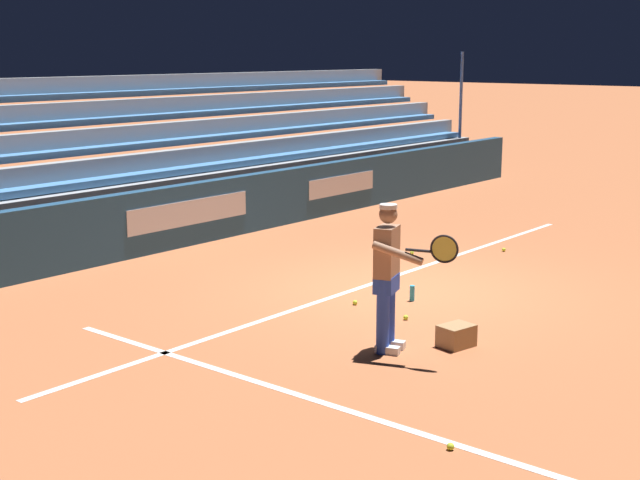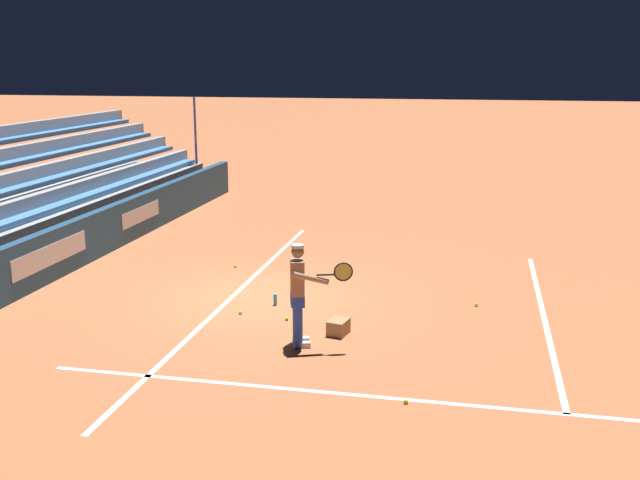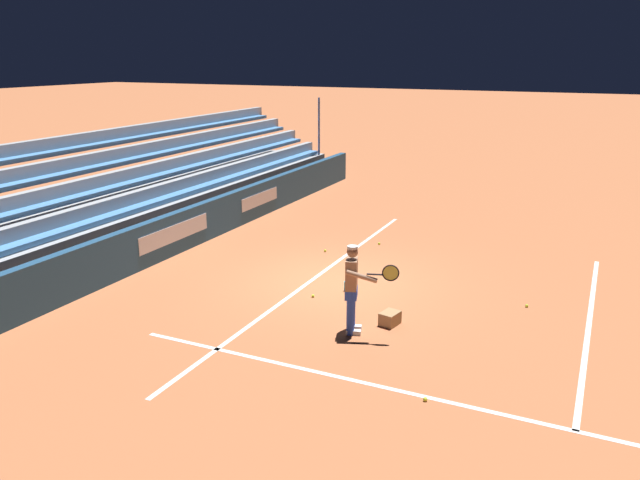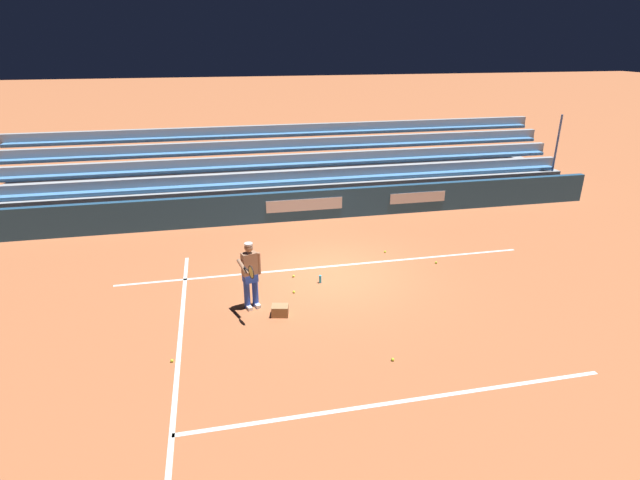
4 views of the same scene
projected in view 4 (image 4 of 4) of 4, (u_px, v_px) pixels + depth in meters
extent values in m
plane|color=#B7663D|center=(333.00, 274.00, 14.17)|extent=(160.00, 160.00, 0.00)
cube|color=white|center=(329.00, 266.00, 14.63)|extent=(12.00, 0.10, 0.01)
cube|color=white|center=(176.00, 380.00, 9.75)|extent=(0.10, 12.00, 0.01)
cube|color=white|center=(402.00, 401.00, 9.19)|extent=(8.22, 0.10, 0.01)
cube|color=navy|center=(304.00, 205.00, 18.21)|extent=(23.06, 0.24, 1.10)
cube|color=silver|center=(305.00, 205.00, 18.07)|extent=(2.80, 0.01, 0.44)
cube|color=silver|center=(418.00, 198.00, 18.92)|extent=(2.20, 0.01, 0.40)
cube|color=#9EA3A8|center=(294.00, 189.00, 20.20)|extent=(21.91, 3.20, 1.10)
cube|color=#4C89CC|center=(299.00, 181.00, 18.88)|extent=(21.47, 0.40, 0.12)
cube|color=#9EA3A8|center=(297.00, 176.00, 19.08)|extent=(21.91, 0.24, 0.45)
cube|color=#4C89CC|center=(295.00, 165.00, 19.43)|extent=(21.47, 0.40, 0.12)
cube|color=#9EA3A8|center=(294.00, 160.00, 19.63)|extent=(21.91, 0.24, 0.45)
cube|color=#4C89CC|center=(292.00, 149.00, 19.99)|extent=(21.47, 0.40, 0.12)
cube|color=#9EA3A8|center=(291.00, 144.00, 20.19)|extent=(21.91, 0.24, 0.45)
cube|color=#4C89CC|center=(288.00, 135.00, 20.55)|extent=(21.47, 0.40, 0.12)
cube|color=#9EA3A8|center=(287.00, 130.00, 20.75)|extent=(21.91, 0.24, 0.45)
cylinder|color=#4C70B2|center=(555.00, 157.00, 20.46)|extent=(0.08, 0.08, 3.40)
cylinder|color=blue|center=(255.00, 290.00, 12.33)|extent=(0.15, 0.15, 0.88)
cylinder|color=blue|center=(247.00, 292.00, 12.23)|extent=(0.15, 0.15, 0.88)
cube|color=white|center=(257.00, 305.00, 12.43)|extent=(0.19, 0.30, 0.09)
cube|color=white|center=(249.00, 307.00, 12.33)|extent=(0.19, 0.30, 0.09)
cube|color=blue|center=(250.00, 278.00, 12.14)|extent=(0.39, 0.31, 0.20)
cube|color=#A37556|center=(249.00, 264.00, 12.00)|extent=(0.41, 0.31, 0.58)
sphere|color=#A37556|center=(249.00, 248.00, 11.83)|extent=(0.21, 0.21, 0.21)
cylinder|color=white|center=(248.00, 244.00, 11.80)|extent=(0.20, 0.20, 0.05)
cylinder|color=#A37556|center=(259.00, 263.00, 12.13)|extent=(0.09, 0.09, 0.56)
cylinder|color=#A37556|center=(243.00, 267.00, 11.71)|extent=(0.26, 0.58, 0.24)
cylinder|color=black|center=(247.00, 269.00, 11.50)|extent=(0.12, 0.30, 0.03)
torus|color=black|center=(251.00, 272.00, 11.26)|extent=(0.12, 0.31, 0.31)
cylinder|color=#D6D14C|center=(251.00, 272.00, 11.26)|extent=(0.09, 0.26, 0.27)
cube|color=#A87F51|center=(280.00, 310.00, 12.00)|extent=(0.45, 0.38, 0.26)
sphere|color=#CCE533|center=(385.00, 252.00, 15.55)|extent=(0.07, 0.07, 0.07)
sphere|color=#CCE533|center=(294.00, 276.00, 13.96)|extent=(0.07, 0.07, 0.07)
sphere|color=#CCE533|center=(172.00, 361.00, 10.29)|extent=(0.07, 0.07, 0.07)
sphere|color=#CCE533|center=(436.00, 263.00, 14.80)|extent=(0.07, 0.07, 0.07)
sphere|color=#CCE533|center=(393.00, 359.00, 10.33)|extent=(0.07, 0.07, 0.07)
sphere|color=#CCE533|center=(294.00, 292.00, 13.09)|extent=(0.07, 0.07, 0.07)
cylinder|color=#33B2E5|center=(320.00, 279.00, 13.61)|extent=(0.07, 0.07, 0.22)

